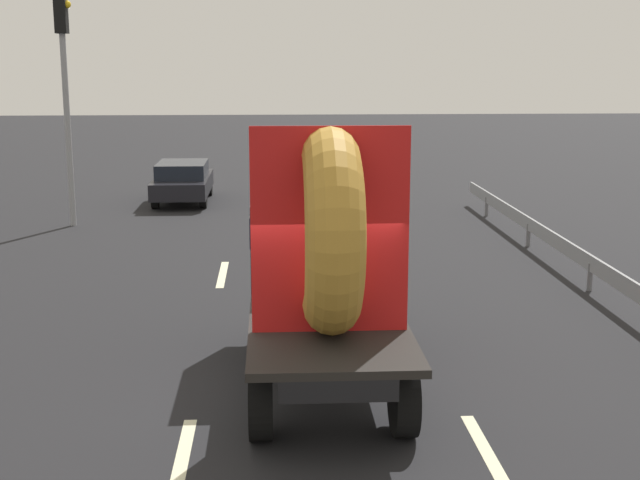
# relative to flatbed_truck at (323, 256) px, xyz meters

# --- Properties ---
(ground_plane) EXTENTS (120.00, 120.00, 0.00)m
(ground_plane) POSITION_rel_flatbed_truck_xyz_m (-0.37, -0.68, -1.77)
(ground_plane) COLOR black
(flatbed_truck) EXTENTS (2.02, 5.11, 3.66)m
(flatbed_truck) POSITION_rel_flatbed_truck_xyz_m (0.00, 0.00, 0.00)
(flatbed_truck) COLOR black
(flatbed_truck) RESTS_ON ground_plane
(distant_sedan) EXTENTS (1.67, 3.89, 1.27)m
(distant_sedan) POSITION_rel_flatbed_truck_xyz_m (-3.48, 15.58, -1.09)
(distant_sedan) COLOR black
(distant_sedan) RESTS_ON ground_plane
(traffic_light) EXTENTS (0.42, 0.36, 5.98)m
(traffic_light) POSITION_rel_flatbed_truck_xyz_m (-6.06, 11.74, 2.12)
(traffic_light) COLOR gray
(traffic_light) RESTS_ON ground_plane
(guardrail) EXTENTS (0.10, 16.34, 0.71)m
(guardrail) POSITION_rel_flatbed_truck_xyz_m (5.48, 6.40, -1.24)
(guardrail) COLOR gray
(guardrail) RESTS_ON ground_plane
(lane_dash_left_near) EXTENTS (0.16, 2.19, 0.01)m
(lane_dash_left_near) POSITION_rel_flatbed_truck_xyz_m (-1.74, -2.50, -1.76)
(lane_dash_left_near) COLOR beige
(lane_dash_left_near) RESTS_ON ground_plane
(lane_dash_left_far) EXTENTS (0.16, 2.24, 0.01)m
(lane_dash_left_far) POSITION_rel_flatbed_truck_xyz_m (-1.74, 6.07, -1.76)
(lane_dash_left_far) COLOR beige
(lane_dash_left_far) RESTS_ON ground_plane
(lane_dash_right_near) EXTENTS (0.16, 2.66, 0.01)m
(lane_dash_right_near) POSITION_rel_flatbed_truck_xyz_m (1.74, -2.81, -1.76)
(lane_dash_right_near) COLOR beige
(lane_dash_right_near) RESTS_ON ground_plane
(lane_dash_right_far) EXTENTS (0.16, 2.05, 0.01)m
(lane_dash_right_far) POSITION_rel_flatbed_truck_xyz_m (1.74, 5.23, -1.76)
(lane_dash_right_far) COLOR beige
(lane_dash_right_far) RESTS_ON ground_plane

